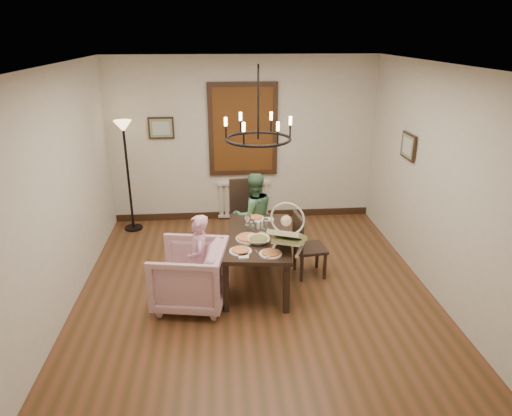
{
  "coord_description": "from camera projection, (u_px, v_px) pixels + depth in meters",
  "views": [
    {
      "loc": [
        -0.42,
        -5.1,
        3.15
      ],
      "look_at": [
        0.03,
        0.25,
        1.05
      ],
      "focal_mm": 32.0,
      "sensor_mm": 36.0,
      "label": 1
    }
  ],
  "objects": [
    {
      "name": "window_blinds",
      "position": [
        243.0,
        130.0,
        7.62
      ],
      "size": [
        1.0,
        0.03,
        1.4
      ],
      "primitive_type": "cube",
      "color": "#563111",
      "rests_on": "room_shell"
    },
    {
      "name": "pizza_platter",
      "position": [
        248.0,
        238.0,
        5.74
      ],
      "size": [
        0.31,
        0.31,
        0.04
      ],
      "primitive_type": "cylinder",
      "color": "tan",
      "rests_on": "dining_table"
    },
    {
      "name": "picture_right",
      "position": [
        408.0,
        146.0,
        6.32
      ],
      "size": [
        0.03,
        0.42,
        0.36
      ],
      "primitive_type": "cube",
      "rotation": [
        0.0,
        0.0,
        1.57
      ],
      "color": "black",
      "rests_on": "room_shell"
    },
    {
      "name": "radiator",
      "position": [
        244.0,
        199.0,
        8.09
      ],
      "size": [
        0.92,
        0.12,
        0.62
      ],
      "primitive_type": null,
      "color": "silver",
      "rests_on": "room_shell"
    },
    {
      "name": "elderly_woman",
      "position": [
        199.0,
        267.0,
        5.52
      ],
      "size": [
        0.26,
        0.36,
        0.95
      ],
      "primitive_type": "imported",
      "rotation": [
        0.0,
        0.0,
        -1.49
      ],
      "color": "#E19FB9",
      "rests_on": "room_shell"
    },
    {
      "name": "dining_table",
      "position": [
        258.0,
        241.0,
        5.89
      ],
      "size": [
        1.0,
        1.56,
        0.69
      ],
      "rotation": [
        0.0,
        0.0,
        -0.12
      ],
      "color": "black",
      "rests_on": "room_shell"
    },
    {
      "name": "chandelier",
      "position": [
        258.0,
        139.0,
        5.4
      ],
      "size": [
        0.8,
        0.8,
        0.04
      ],
      "primitive_type": "torus",
      "color": "black",
      "rests_on": "room_shell"
    },
    {
      "name": "chair_right",
      "position": [
        310.0,
        245.0,
        6.15
      ],
      "size": [
        0.44,
        0.44,
        0.9
      ],
      "primitive_type": null,
      "rotation": [
        0.0,
        0.0,
        1.69
      ],
      "color": "black",
      "rests_on": "room_shell"
    },
    {
      "name": "chair_far",
      "position": [
        247.0,
        217.0,
        6.82
      ],
      "size": [
        0.52,
        0.52,
        1.09
      ],
      "primitive_type": null,
      "rotation": [
        0.0,
        0.0,
        0.08
      ],
      "color": "black",
      "rests_on": "room_shell"
    },
    {
      "name": "baby_bouncer",
      "position": [
        288.0,
        234.0,
        5.43
      ],
      "size": [
        0.63,
        0.73,
        0.4
      ],
      "primitive_type": null,
      "rotation": [
        0.0,
        0.0,
        -0.38
      ],
      "color": "beige",
      "rests_on": "dining_table"
    },
    {
      "name": "salad_bowl",
      "position": [
        259.0,
        240.0,
        5.64
      ],
      "size": [
        0.33,
        0.33,
        0.08
      ],
      "primitive_type": "imported",
      "color": "white",
      "rests_on": "dining_table"
    },
    {
      "name": "picture_back",
      "position": [
        161.0,
        128.0,
        7.5
      ],
      "size": [
        0.42,
        0.03,
        0.36
      ],
      "primitive_type": "cube",
      "color": "black",
      "rests_on": "room_shell"
    },
    {
      "name": "room_shell",
      "position": [
        253.0,
        179.0,
        5.75
      ],
      "size": [
        4.51,
        5.0,
        2.81
      ],
      "color": "brown",
      "rests_on": "ground"
    },
    {
      "name": "drinking_glass",
      "position": [
        252.0,
        225.0,
        5.97
      ],
      "size": [
        0.08,
        0.08,
        0.15
      ],
      "primitive_type": "cylinder",
      "color": "silver",
      "rests_on": "dining_table"
    },
    {
      "name": "floor_lamp",
      "position": [
        128.0,
        178.0,
        7.44
      ],
      "size": [
        0.3,
        0.3,
        1.8
      ],
      "primitive_type": null,
      "color": "black",
      "rests_on": "room_shell"
    },
    {
      "name": "seated_man",
      "position": [
        254.0,
        222.0,
        6.69
      ],
      "size": [
        0.6,
        0.51,
        1.05
      ],
      "primitive_type": "imported",
      "rotation": [
        0.0,
        0.0,
        3.39
      ],
      "color": "#487954",
      "rests_on": "room_shell"
    },
    {
      "name": "armchair",
      "position": [
        190.0,
        275.0,
        5.51
      ],
      "size": [
        0.99,
        0.97,
        0.78
      ],
      "primitive_type": "imported",
      "rotation": [
        0.0,
        0.0,
        -1.74
      ],
      "color": "beige",
      "rests_on": "room_shell"
    }
  ]
}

